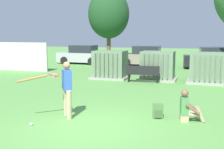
{
  "coord_description": "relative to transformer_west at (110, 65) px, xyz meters",
  "views": [
    {
      "loc": [
        3.04,
        -7.46,
        2.57
      ],
      "look_at": [
        -0.38,
        3.5,
        1.0
      ],
      "focal_mm": 47.38,
      "sensor_mm": 36.0,
      "label": 1
    }
  ],
  "objects": [
    {
      "name": "ground_plane",
      "position": [
        2.18,
        -8.87,
        -0.79
      ],
      "size": [
        96.0,
        96.0,
        0.0
      ],
      "primitive_type": "plane",
      "color": "#5B9947"
    },
    {
      "name": "fence_panel",
      "position": [
        -7.46,
        1.63,
        0.21
      ],
      "size": [
        4.8,
        0.12,
        2.0
      ],
      "primitive_type": "cube",
      "color": "beige",
      "rests_on": "ground"
    },
    {
      "name": "transformer_west",
      "position": [
        0.0,
        0.0,
        0.0
      ],
      "size": [
        2.1,
        1.7,
        1.62
      ],
      "color": "#9E9B93",
      "rests_on": "ground"
    },
    {
      "name": "transformer_mid_west",
      "position": [
        2.75,
        0.17,
        0.0
      ],
      "size": [
        2.1,
        1.7,
        1.62
      ],
      "color": "#9E9B93",
      "rests_on": "ground"
    },
    {
      "name": "transformer_mid_east",
      "position": [
        5.43,
        -0.04,
        0.0
      ],
      "size": [
        2.1,
        1.7,
        1.62
      ],
      "color": "#9E9B93",
      "rests_on": "ground"
    },
    {
      "name": "park_bench",
      "position": [
        2.13,
        -0.94,
        -0.25
      ],
      "size": [
        1.82,
        0.48,
        0.92
      ],
      "color": "black",
      "rests_on": "ground"
    },
    {
      "name": "batter",
      "position": [
        1.17,
        -8.21,
        0.19
      ],
      "size": [
        1.42,
        1.19,
        1.74
      ],
      "color": "tan",
      "rests_on": "ground"
    },
    {
      "name": "sports_ball",
      "position": [
        0.63,
        -9.29,
        -0.74
      ],
      "size": [
        0.09,
        0.09,
        0.09
      ],
      "primitive_type": "sphere",
      "color": "white",
      "rests_on": "ground"
    },
    {
      "name": "seated_spectator",
      "position": [
        4.82,
        -7.5,
        -0.41
      ],
      "size": [
        0.77,
        0.61,
        0.96
      ],
      "color": "tan",
      "rests_on": "ground"
    },
    {
      "name": "backpack",
      "position": [
        3.93,
        -7.45,
        -0.57
      ],
      "size": [
        0.35,
        0.31,
        0.44
      ],
      "color": "#4C723F",
      "rests_on": "ground"
    },
    {
      "name": "tree_left",
      "position": [
        -1.79,
        5.27,
        3.28
      ],
      "size": [
        3.1,
        3.1,
        5.93
      ],
      "color": "brown",
      "rests_on": "ground"
    },
    {
      "name": "parked_car_leftmost",
      "position": [
        -4.97,
        7.55,
        -0.04
      ],
      "size": [
        4.28,
        2.08,
        1.62
      ],
      "color": "#B2B2B7",
      "rests_on": "ground"
    },
    {
      "name": "parked_car_left_of_center",
      "position": [
        0.61,
        7.53,
        -0.04
      ],
      "size": [
        4.21,
        1.94,
        1.62
      ],
      "color": "gray",
      "rests_on": "ground"
    },
    {
      "name": "parked_car_right_of_center",
      "position": [
        5.87,
        6.91,
        -0.04
      ],
      "size": [
        4.36,
        2.26,
        1.62
      ],
      "color": "black",
      "rests_on": "ground"
    }
  ]
}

